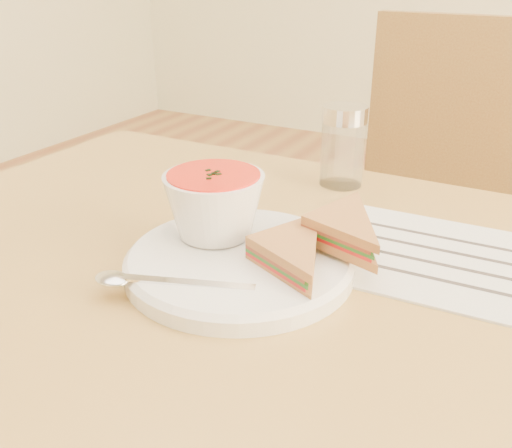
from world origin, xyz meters
The scene contains 8 objects.
chair_far centered at (0.12, 0.49, 0.48)m, with size 0.43×0.43×0.97m, color brown, non-canonical shape.
plate centered at (0.00, -0.03, 0.76)m, with size 0.25×0.25×0.02m, color white, non-canonical shape.
soup_bowl centered at (-0.05, 0.00, 0.81)m, with size 0.11×0.11×0.08m, color white, non-canonical shape.
sandwich_half_a centered at (0.01, -0.04, 0.78)m, with size 0.10×0.10×0.03m, color #B96B41, non-canonical shape.
sandwich_half_b centered at (0.05, 0.01, 0.79)m, with size 0.10×0.10×0.03m, color #B96B41, non-canonical shape.
spoon centered at (-0.04, -0.12, 0.77)m, with size 0.19×0.04×0.01m, color silver, non-canonical shape.
paper_menu centered at (0.17, 0.10, 0.75)m, with size 0.29×0.21×0.00m, color white, non-canonical shape.
condiment_shaker centered at (0.00, 0.27, 0.81)m, with size 0.07×0.07×0.12m, color silver, non-canonical shape.
Camera 1 is at (0.27, -0.50, 1.06)m, focal length 40.00 mm.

